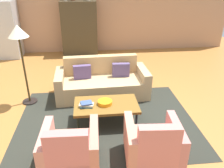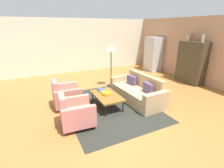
{
  "view_description": "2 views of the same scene",
  "coord_description": "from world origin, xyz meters",
  "px_view_note": "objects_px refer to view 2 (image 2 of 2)",
  "views": [
    {
      "loc": [
        -0.38,
        -4.05,
        2.63
      ],
      "look_at": [
        0.04,
        -0.1,
        0.71
      ],
      "focal_mm": 36.93,
      "sensor_mm": 36.0,
      "label": 1
    },
    {
      "loc": [
        4.19,
        -2.25,
        2.43
      ],
      "look_at": [
        -0.37,
        -0.01,
        0.62
      ],
      "focal_mm": 26.46,
      "sensor_mm": 36.0,
      "label": 2
    }
  ],
  "objects_px": {
    "book_stack": "(101,90)",
    "refrigerator": "(153,54)",
    "armchair_left": "(65,96)",
    "vase_tall": "(187,38)",
    "fruit_bowl": "(106,94)",
    "couch": "(138,92)",
    "floor_lamp": "(111,52)",
    "cabinet": "(191,63)",
    "vase_round": "(192,37)",
    "armchair_right": "(74,114)",
    "vase_small": "(203,38)",
    "coffee_table": "(107,96)"
  },
  "relations": [
    {
      "from": "book_stack",
      "to": "floor_lamp",
      "type": "height_order",
      "value": "floor_lamp"
    },
    {
      "from": "armchair_left",
      "to": "cabinet",
      "type": "height_order",
      "value": "cabinet"
    },
    {
      "from": "couch",
      "to": "refrigerator",
      "type": "height_order",
      "value": "refrigerator"
    },
    {
      "from": "floor_lamp",
      "to": "cabinet",
      "type": "bearing_deg",
      "value": 72.23
    },
    {
      "from": "coffee_table",
      "to": "floor_lamp",
      "type": "distance_m",
      "value": 2.18
    },
    {
      "from": "coffee_table",
      "to": "book_stack",
      "type": "distance_m",
      "value": 0.38
    },
    {
      "from": "fruit_bowl",
      "to": "vase_tall",
      "type": "distance_m",
      "value": 4.66
    },
    {
      "from": "refrigerator",
      "to": "coffee_table",
      "type": "bearing_deg",
      "value": -54.81
    },
    {
      "from": "vase_tall",
      "to": "refrigerator",
      "type": "relative_size",
      "value": 0.11
    },
    {
      "from": "couch",
      "to": "coffee_table",
      "type": "height_order",
      "value": "couch"
    },
    {
      "from": "armchair_left",
      "to": "refrigerator",
      "type": "height_order",
      "value": "refrigerator"
    },
    {
      "from": "armchair_left",
      "to": "refrigerator",
      "type": "distance_m",
      "value": 5.92
    },
    {
      "from": "fruit_bowl",
      "to": "refrigerator",
      "type": "bearing_deg",
      "value": 124.98
    },
    {
      "from": "fruit_bowl",
      "to": "vase_round",
      "type": "height_order",
      "value": "vase_round"
    },
    {
      "from": "armchair_left",
      "to": "fruit_bowl",
      "type": "distance_m",
      "value": 1.31
    },
    {
      "from": "coffee_table",
      "to": "refrigerator",
      "type": "height_order",
      "value": "refrigerator"
    },
    {
      "from": "armchair_right",
      "to": "vase_small",
      "type": "xyz_separation_m",
      "value": [
        -0.81,
        5.49,
        1.61
      ]
    },
    {
      "from": "couch",
      "to": "armchair_left",
      "type": "height_order",
      "value": "armchair_left"
    },
    {
      "from": "coffee_table",
      "to": "vase_small",
      "type": "relative_size",
      "value": 3.82
    },
    {
      "from": "armchair_left",
      "to": "vase_round",
      "type": "bearing_deg",
      "value": 93.21
    },
    {
      "from": "couch",
      "to": "refrigerator",
      "type": "distance_m",
      "value": 4.3
    },
    {
      "from": "armchair_left",
      "to": "coffee_table",
      "type": "bearing_deg",
      "value": 64.72
    },
    {
      "from": "vase_tall",
      "to": "floor_lamp",
      "type": "xyz_separation_m",
      "value": [
        -0.68,
        -3.38,
        -0.46
      ]
    },
    {
      "from": "armchair_right",
      "to": "refrigerator",
      "type": "xyz_separation_m",
      "value": [
        -3.57,
        5.39,
        0.58
      ]
    },
    {
      "from": "refrigerator",
      "to": "armchair_left",
      "type": "bearing_deg",
      "value": -66.21
    },
    {
      "from": "vase_round",
      "to": "refrigerator",
      "type": "xyz_separation_m",
      "value": [
        -2.26,
        -0.1,
        -1.04
      ]
    },
    {
      "from": "armchair_right",
      "to": "vase_small",
      "type": "bearing_deg",
      "value": 102.59
    },
    {
      "from": "armchair_right",
      "to": "vase_round",
      "type": "bearing_deg",
      "value": 107.62
    },
    {
      "from": "refrigerator",
      "to": "armchair_right",
      "type": "bearing_deg",
      "value": -56.45
    },
    {
      "from": "floor_lamp",
      "to": "refrigerator",
      "type": "bearing_deg",
      "value": 112.08
    },
    {
      "from": "floor_lamp",
      "to": "fruit_bowl",
      "type": "bearing_deg",
      "value": -30.21
    },
    {
      "from": "vase_tall",
      "to": "floor_lamp",
      "type": "height_order",
      "value": "vase_tall"
    },
    {
      "from": "book_stack",
      "to": "refrigerator",
      "type": "height_order",
      "value": "refrigerator"
    },
    {
      "from": "refrigerator",
      "to": "fruit_bowl",
      "type": "bearing_deg",
      "value": -55.02
    },
    {
      "from": "cabinet",
      "to": "vase_small",
      "type": "xyz_separation_m",
      "value": [
        0.35,
        -0.0,
        1.06
      ]
    },
    {
      "from": "vase_tall",
      "to": "vase_small",
      "type": "height_order",
      "value": "vase_small"
    },
    {
      "from": "armchair_right",
      "to": "floor_lamp",
      "type": "bearing_deg",
      "value": 140.92
    },
    {
      "from": "book_stack",
      "to": "cabinet",
      "type": "height_order",
      "value": "cabinet"
    },
    {
      "from": "coffee_table",
      "to": "cabinet",
      "type": "relative_size",
      "value": 0.67
    },
    {
      "from": "fruit_bowl",
      "to": "refrigerator",
      "type": "distance_m",
      "value": 5.18
    },
    {
      "from": "vase_small",
      "to": "floor_lamp",
      "type": "distance_m",
      "value": 3.7
    },
    {
      "from": "vase_tall",
      "to": "coffee_table",
      "type": "bearing_deg",
      "value": -77.41
    },
    {
      "from": "vase_tall",
      "to": "vase_round",
      "type": "height_order",
      "value": "vase_round"
    },
    {
      "from": "armchair_right",
      "to": "armchair_left",
      "type": "bearing_deg",
      "value": -175.8
    },
    {
      "from": "coffee_table",
      "to": "book_stack",
      "type": "bearing_deg",
      "value": -172.87
    },
    {
      "from": "vase_small",
      "to": "floor_lamp",
      "type": "xyz_separation_m",
      "value": [
        -1.43,
        -3.38,
        -0.51
      ]
    },
    {
      "from": "armchair_right",
      "to": "cabinet",
      "type": "height_order",
      "value": "cabinet"
    },
    {
      "from": "armchair_right",
      "to": "floor_lamp",
      "type": "distance_m",
      "value": 3.27
    },
    {
      "from": "cabinet",
      "to": "floor_lamp",
      "type": "bearing_deg",
      "value": -107.77
    },
    {
      "from": "book_stack",
      "to": "refrigerator",
      "type": "distance_m",
      "value": 5.03
    }
  ]
}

